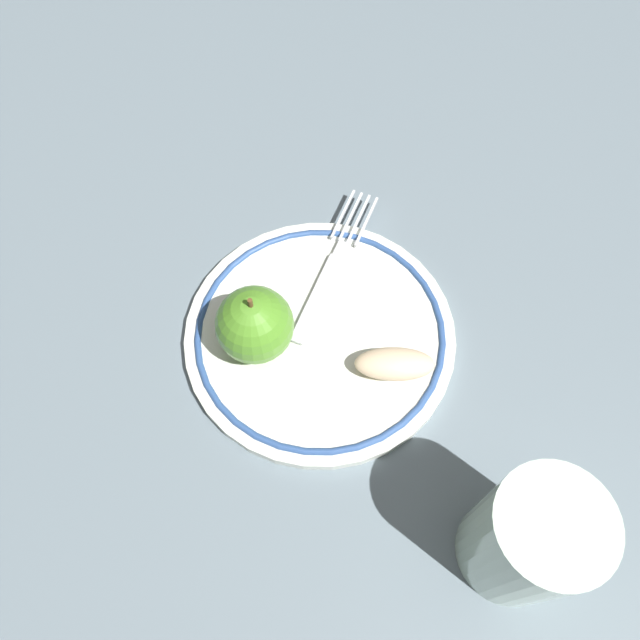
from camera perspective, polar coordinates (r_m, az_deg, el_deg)
ground_plane at (r=0.55m, az=1.34°, el=-3.07°), size 2.00×2.00×0.00m
plate at (r=0.55m, az=0.00°, el=-1.30°), size 0.24×0.24×0.01m
apple_red_whole at (r=0.51m, az=-5.99°, el=-0.44°), size 0.06×0.06×0.07m
apple_slice_front at (r=0.52m, az=6.84°, el=-4.01°), size 0.07×0.06×0.02m
fork at (r=0.57m, az=1.02°, el=4.79°), size 0.04×0.17×0.00m
drinking_glass at (r=0.46m, az=18.56°, el=-18.44°), size 0.08×0.08×0.12m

